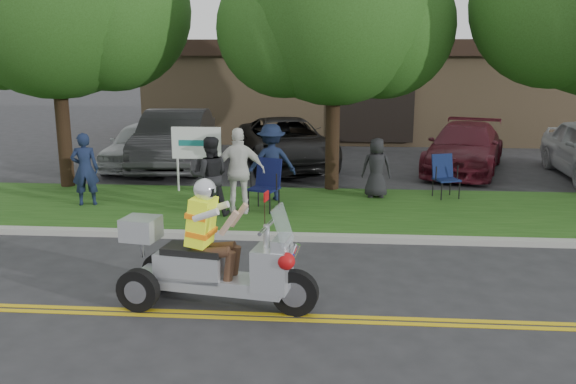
# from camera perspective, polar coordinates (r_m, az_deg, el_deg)

# --- Properties ---
(ground) EXTENTS (120.00, 120.00, 0.00)m
(ground) POSITION_cam_1_polar(r_m,az_deg,el_deg) (9.09, 0.49, -10.37)
(ground) COLOR #28282B
(ground) RESTS_ON ground
(centerline_near) EXTENTS (60.00, 0.10, 0.01)m
(centerline_near) POSITION_cam_1_polar(r_m,az_deg,el_deg) (8.56, 0.21, -11.88)
(centerline_near) COLOR gold
(centerline_near) RESTS_ON ground
(centerline_far) EXTENTS (60.00, 0.10, 0.01)m
(centerline_far) POSITION_cam_1_polar(r_m,az_deg,el_deg) (8.71, 0.29, -11.43)
(centerline_far) COLOR gold
(centerline_far) RESTS_ON ground
(curb) EXTENTS (60.00, 0.25, 0.12)m
(curb) POSITION_cam_1_polar(r_m,az_deg,el_deg) (11.93, 1.52, -4.25)
(curb) COLOR #A8A89E
(curb) RESTS_ON ground
(grass_verge) EXTENTS (60.00, 4.00, 0.10)m
(grass_verge) POSITION_cam_1_polar(r_m,az_deg,el_deg) (13.99, 1.98, -1.63)
(grass_verge) COLOR #1C4612
(grass_verge) RESTS_ON ground
(commercial_building) EXTENTS (18.00, 8.20, 4.00)m
(commercial_building) POSITION_cam_1_polar(r_m,az_deg,el_deg) (27.38, 7.56, 9.69)
(commercial_building) COLOR #9E7F5B
(commercial_building) RESTS_ON ground
(tree_mid) EXTENTS (5.88, 4.80, 7.05)m
(tree_mid) POSITION_cam_1_polar(r_m,az_deg,el_deg) (15.57, 4.58, 16.10)
(tree_mid) COLOR #332114
(tree_mid) RESTS_ON ground
(business_sign) EXTENTS (1.25, 0.06, 1.75)m
(business_sign) POSITION_cam_1_polar(r_m,az_deg,el_deg) (15.50, -8.55, 4.23)
(business_sign) COLOR silver
(business_sign) RESTS_ON ground
(trike_scooter) EXTENTS (2.89, 1.15, 1.89)m
(trike_scooter) POSITION_cam_1_polar(r_m,az_deg,el_deg) (8.83, -7.35, -6.59)
(trike_scooter) COLOR black
(trike_scooter) RESTS_ON ground
(lawn_chair_a) EXTENTS (0.78, 0.79, 1.15)m
(lawn_chair_a) POSITION_cam_1_polar(r_m,az_deg,el_deg) (13.70, -2.04, 1.04)
(lawn_chair_a) COLOR black
(lawn_chair_a) RESTS_ON grass_verge
(lawn_chair_b) EXTENTS (0.70, 0.72, 1.04)m
(lawn_chair_b) POSITION_cam_1_polar(r_m,az_deg,el_deg) (15.36, 14.42, 1.72)
(lawn_chair_b) COLOR black
(lawn_chair_b) RESTS_ON grass_verge
(spectator_adult_left) EXTENTS (0.70, 0.55, 1.69)m
(spectator_adult_left) POSITION_cam_1_polar(r_m,az_deg,el_deg) (14.79, -18.47, 2.05)
(spectator_adult_left) COLOR #151F3C
(spectator_adult_left) RESTS_ON grass_verge
(spectator_adult_mid) EXTENTS (0.96, 0.81, 1.73)m
(spectator_adult_mid) POSITION_cam_1_polar(r_m,az_deg,el_deg) (13.25, -7.32, 1.47)
(spectator_adult_mid) COLOR black
(spectator_adult_mid) RESTS_ON grass_verge
(spectator_adult_right) EXTENTS (1.17, 0.62, 1.90)m
(spectator_adult_right) POSITION_cam_1_polar(r_m,az_deg,el_deg) (13.30, -4.58, 1.96)
(spectator_adult_right) COLOR white
(spectator_adult_right) RESTS_ON grass_verge
(spectator_chair_a) EXTENTS (1.32, 0.96, 1.83)m
(spectator_chair_a) POSITION_cam_1_polar(r_m,az_deg,el_deg) (14.49, -1.57, 2.80)
(spectator_chair_a) COLOR #141E39
(spectator_chair_a) RESTS_ON grass_verge
(spectator_chair_b) EXTENTS (0.73, 0.48, 1.46)m
(spectator_chair_b) POSITION_cam_1_polar(r_m,az_deg,el_deg) (14.94, 8.28, 2.26)
(spectator_chair_b) COLOR black
(spectator_chair_b) RESTS_ON grass_verge
(parked_car_far_left) EXTENTS (1.83, 4.28, 1.44)m
(parked_car_far_left) POSITION_cam_1_polar(r_m,az_deg,el_deg) (19.70, -13.42, 4.33)
(parked_car_far_left) COLOR #B0B4B8
(parked_car_far_left) RESTS_ON ground
(parked_car_left) EXTENTS (2.28, 5.53, 1.78)m
(parked_car_left) POSITION_cam_1_polar(r_m,az_deg,el_deg) (19.45, -10.55, 4.87)
(parked_car_left) COLOR #2E2E31
(parked_car_left) RESTS_ON ground
(parked_car_mid) EXTENTS (3.99, 5.97, 1.52)m
(parked_car_mid) POSITION_cam_1_polar(r_m,az_deg,el_deg) (19.26, -0.22, 4.62)
(parked_car_mid) COLOR black
(parked_car_mid) RESTS_ON ground
(parked_car_right) EXTENTS (3.48, 5.36, 1.44)m
(parked_car_right) POSITION_cam_1_polar(r_m,az_deg,el_deg) (19.32, 16.19, 4.00)
(parked_car_right) COLOR #51131E
(parked_car_right) RESTS_ON ground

